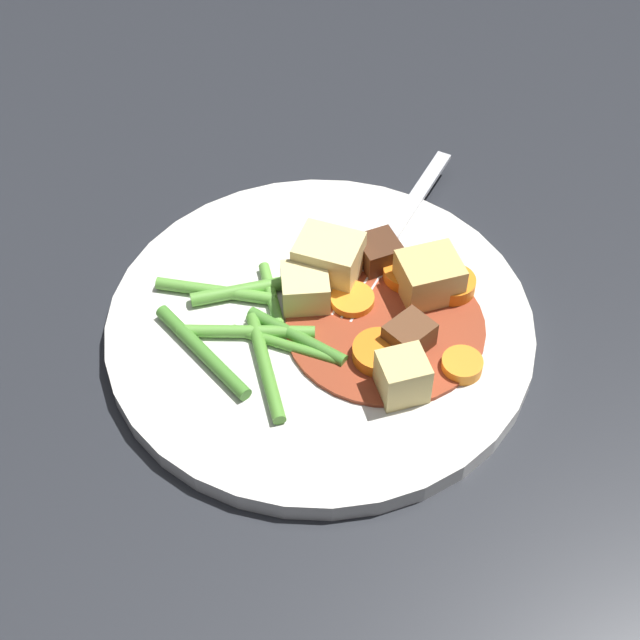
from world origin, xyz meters
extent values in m
plane|color=#26282D|center=(0.00, 0.00, 0.00)|extent=(3.00, 3.00, 0.00)
cylinder|color=white|center=(0.00, 0.00, 0.01)|extent=(0.26, 0.26, 0.01)
cylinder|color=#93381E|center=(0.04, 0.00, 0.01)|extent=(0.12, 0.12, 0.00)
cylinder|color=orange|center=(0.08, 0.03, 0.02)|extent=(0.04, 0.04, 0.01)
cylinder|color=orange|center=(0.04, -0.03, 0.02)|extent=(0.04, 0.04, 0.01)
cylinder|color=orange|center=(0.02, 0.02, 0.02)|extent=(0.03, 0.03, 0.01)
cylinder|color=orange|center=(0.05, 0.04, 0.02)|extent=(0.04, 0.04, 0.01)
cylinder|color=orange|center=(0.09, -0.03, 0.02)|extent=(0.03, 0.03, 0.01)
cube|color=#E5CC7A|center=(0.05, -0.05, 0.03)|extent=(0.03, 0.03, 0.03)
cube|color=#EAD68C|center=(0.00, 0.04, 0.03)|extent=(0.04, 0.04, 0.03)
cube|color=#EAD68C|center=(-0.01, 0.01, 0.03)|extent=(0.03, 0.04, 0.02)
cube|color=#DBBC6B|center=(0.06, 0.03, 0.03)|extent=(0.05, 0.04, 0.03)
cube|color=brown|center=(0.06, -0.01, 0.02)|extent=(0.03, 0.03, 0.02)
cube|color=#4C2B19|center=(0.03, 0.05, 0.02)|extent=(0.03, 0.03, 0.02)
cylinder|color=#66AD42|center=(-0.05, 0.02, 0.02)|extent=(0.07, 0.04, 0.01)
cylinder|color=#4C8E33|center=(-0.01, -0.02, 0.02)|extent=(0.07, 0.04, 0.01)
cylinder|color=#4C8E33|center=(-0.06, -0.04, 0.02)|extent=(0.07, 0.06, 0.01)
cylinder|color=#599E38|center=(-0.03, -0.04, 0.02)|extent=(0.04, 0.08, 0.01)
cylinder|color=#66AD42|center=(-0.03, 0.01, 0.02)|extent=(0.03, 0.06, 0.01)
cylinder|color=#66AD42|center=(-0.07, 0.01, 0.02)|extent=(0.08, 0.01, 0.01)
cylinder|color=#599E38|center=(-0.02, -0.03, 0.02)|extent=(0.07, 0.02, 0.01)
cylinder|color=#66AD42|center=(-0.04, -0.02, 0.02)|extent=(0.08, 0.02, 0.01)
cube|color=silver|center=(0.05, 0.11, 0.01)|extent=(0.05, 0.11, 0.00)
cube|color=silver|center=(0.03, 0.05, 0.01)|extent=(0.03, 0.02, 0.00)
cylinder|color=silver|center=(0.01, 0.02, 0.01)|extent=(0.02, 0.04, 0.00)
cylinder|color=silver|center=(0.01, 0.02, 0.01)|extent=(0.02, 0.04, 0.00)
cylinder|color=silver|center=(0.02, 0.02, 0.01)|extent=(0.02, 0.04, 0.00)
cylinder|color=silver|center=(0.03, 0.02, 0.01)|extent=(0.02, 0.04, 0.00)
camera|label=1|loc=(0.06, -0.38, 0.46)|focal=54.02mm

